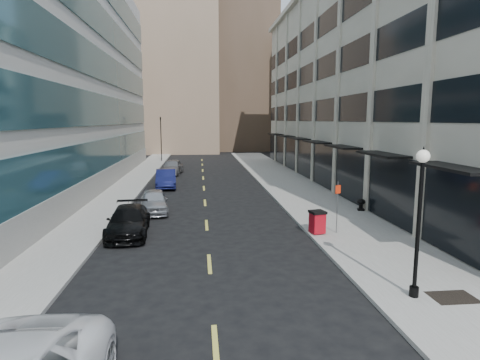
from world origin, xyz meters
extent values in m
cube|color=gray|center=(7.50, 20.00, 0.07)|extent=(5.00, 80.00, 0.15)
cube|color=gray|center=(-6.50, 20.00, 0.07)|extent=(3.00, 80.00, 0.15)
cube|color=beige|center=(17.00, 27.00, 9.00)|extent=(14.00, 46.00, 18.00)
cube|color=black|center=(10.02, 27.00, 2.00)|extent=(0.18, 46.00, 3.60)
cube|color=black|center=(10.03, 27.00, 6.50)|extent=(0.12, 46.00, 1.80)
cube|color=black|center=(10.03, 27.00, 10.00)|extent=(0.12, 46.00, 1.80)
cube|color=black|center=(10.03, 27.00, 13.50)|extent=(0.12, 46.00, 1.80)
cube|color=beige|center=(10.00, 10.00, 9.00)|extent=(0.35, 0.60, 18.00)
cube|color=beige|center=(10.00, 16.00, 9.00)|extent=(0.35, 0.60, 18.00)
cube|color=beige|center=(10.00, 22.00, 9.00)|extent=(0.35, 0.60, 18.00)
cube|color=beige|center=(10.00, 28.00, 9.00)|extent=(0.35, 0.60, 18.00)
cube|color=beige|center=(10.00, 34.00, 9.00)|extent=(0.35, 0.60, 18.00)
cube|color=beige|center=(10.00, 40.00, 9.00)|extent=(0.35, 0.60, 18.00)
cube|color=beige|center=(10.00, 46.00, 9.00)|extent=(0.35, 0.60, 18.00)
cube|color=black|center=(9.35, 7.00, 3.90)|extent=(1.30, 4.00, 0.12)
cube|color=black|center=(9.35, 13.00, 3.90)|extent=(1.30, 4.00, 0.12)
cube|color=black|center=(9.35, 19.00, 3.90)|extent=(1.30, 4.00, 0.12)
cube|color=black|center=(9.35, 25.00, 3.90)|extent=(1.30, 4.00, 0.12)
cube|color=black|center=(9.35, 31.00, 3.90)|extent=(1.30, 4.00, 0.12)
cube|color=black|center=(9.35, 37.00, 3.90)|extent=(1.30, 4.00, 0.12)
cube|color=black|center=(9.35, 43.00, 3.90)|extent=(1.30, 4.00, 0.12)
cube|color=gray|center=(-7.96, 27.00, 0.90)|extent=(0.20, 46.00, 1.80)
cube|color=#2C5C66|center=(-7.97, 27.00, 3.00)|extent=(0.14, 45.60, 2.40)
cube|color=#2C5C66|center=(-7.97, 27.00, 6.50)|extent=(0.14, 45.60, 2.40)
cube|color=#2C5C66|center=(-7.97, 27.00, 10.00)|extent=(0.14, 45.60, 2.40)
cube|color=#2C5C66|center=(-7.97, 27.00, 13.50)|extent=(0.14, 45.60, 2.40)
cube|color=#896F59|center=(-4.00, 68.00, 14.00)|extent=(14.00, 18.00, 28.00)
cube|color=brown|center=(8.00, 72.00, 17.00)|extent=(12.00, 16.00, 34.00)
cube|color=#896F59|center=(-14.00, 78.00, 11.00)|extent=(12.00, 14.00, 22.00)
cube|color=beige|center=(18.00, 66.00, 10.00)|extent=(10.00, 14.00, 20.00)
cube|color=black|center=(7.60, 3.80, 0.15)|extent=(1.40, 1.00, 0.01)
cube|color=#D8CC4C|center=(0.00, 2.00, 0.01)|extent=(0.15, 2.20, 0.01)
cube|color=#D8CC4C|center=(0.00, 8.00, 0.01)|extent=(0.15, 2.20, 0.01)
cube|color=#D8CC4C|center=(0.00, 14.00, 0.01)|extent=(0.15, 2.20, 0.01)
cube|color=#D8CC4C|center=(0.00, 20.00, 0.01)|extent=(0.15, 2.20, 0.01)
cube|color=#D8CC4C|center=(0.00, 26.00, 0.01)|extent=(0.15, 2.20, 0.01)
cube|color=#D8CC4C|center=(0.00, 32.00, 0.01)|extent=(0.15, 2.20, 0.01)
cube|color=#D8CC4C|center=(0.00, 38.00, 0.01)|extent=(0.15, 2.20, 0.01)
cube|color=#D8CC4C|center=(0.00, 44.00, 0.01)|extent=(0.15, 2.20, 0.01)
cube|color=#D8CC4C|center=(0.00, 50.00, 0.01)|extent=(0.15, 2.20, 0.01)
cylinder|color=black|center=(-5.50, 48.00, 3.00)|extent=(0.12, 0.12, 6.00)
imported|color=black|center=(-5.50, 48.00, 5.99)|extent=(0.66, 0.66, 1.98)
imported|color=black|center=(-3.93, 12.53, 0.70)|extent=(2.25, 4.93, 1.40)
imported|color=#9EA1A7|center=(-3.20, 17.37, 0.71)|extent=(2.17, 4.35, 1.42)
imported|color=#14184C|center=(-3.20, 26.67, 0.77)|extent=(1.96, 4.76, 1.54)
imported|color=gray|center=(-3.20, 35.00, 0.80)|extent=(2.37, 4.88, 1.60)
cube|color=#A40A17|center=(5.40, 11.27, 0.70)|extent=(0.74, 0.74, 1.01)
cube|color=black|center=(5.40, 11.27, 1.24)|extent=(0.83, 0.83, 0.12)
cylinder|color=black|center=(5.20, 11.60, 0.26)|extent=(0.06, 0.22, 0.22)
cylinder|color=black|center=(5.60, 11.60, 0.26)|extent=(0.06, 0.22, 0.22)
cylinder|color=black|center=(6.40, 4.00, 0.31)|extent=(0.29, 0.29, 0.33)
cylinder|color=black|center=(6.40, 4.00, 2.42)|extent=(0.13, 0.13, 4.17)
sphere|color=silver|center=(6.40, 4.00, 4.64)|extent=(0.40, 0.40, 0.40)
cone|color=black|center=(6.40, 4.00, 4.86)|extent=(0.11, 0.11, 0.16)
cylinder|color=slate|center=(6.40, 11.30, 1.44)|extent=(0.05, 0.05, 2.58)
cube|color=red|center=(6.40, 11.28, 2.35)|extent=(0.29, 0.13, 0.41)
cube|color=black|center=(9.60, 16.01, 0.21)|extent=(0.47, 0.47, 0.11)
cylinder|color=black|center=(9.60, 16.01, 0.43)|extent=(0.24, 0.24, 0.38)
ellipsoid|color=black|center=(9.60, 16.01, 0.69)|extent=(0.53, 0.53, 0.37)
camera|label=1|loc=(-0.33, -7.45, 5.73)|focal=30.00mm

